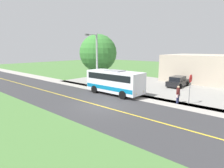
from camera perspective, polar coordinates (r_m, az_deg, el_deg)
name	(u,v)px	position (r m, az deg, el deg)	size (l,w,h in m)	color
ground_plane	(101,106)	(17.76, -3.41, -6.67)	(120.00, 120.00, 0.00)	#477238
road_surface	(101,106)	(17.76, -3.41, -6.66)	(8.00, 100.00, 0.01)	#333335
sidewalk	(133,96)	(21.62, 6.34, -3.56)	(2.40, 100.00, 0.01)	#9E9991
parking_lot_surface	(183,89)	(26.54, 20.72, -1.54)	(14.00, 36.00, 0.01)	gray
road_centre_line	(101,106)	(17.75, -3.41, -6.64)	(0.16, 100.00, 0.00)	gold
shuttle_bus_front	(115,81)	(22.09, 0.84, 0.92)	(2.75, 7.10, 2.82)	white
pedestrian_with_bags	(178,94)	(19.49, 19.31, -2.85)	(0.72, 0.34, 1.74)	#1E2347
stop_sign	(190,84)	(19.38, 22.53, -0.03)	(0.76, 0.07, 2.88)	slate
street_light_pole	(96,59)	(24.37, -4.80, 7.54)	(1.97, 0.24, 7.17)	#9E9EA3
parked_car_near	(178,82)	(28.32, 19.25, 0.69)	(4.45, 2.11, 1.45)	black
tree_curbside	(98,53)	(27.69, -4.20, 9.30)	(5.36, 5.36, 7.34)	brown
commercial_building	(221,69)	(34.21, 30.12, 3.94)	(10.00, 16.28, 4.30)	#B7A893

